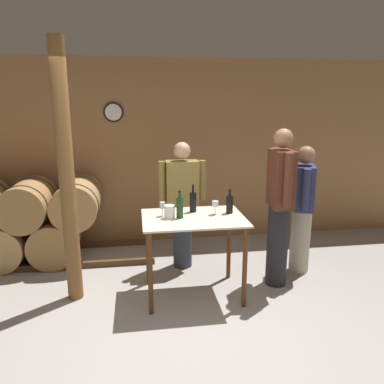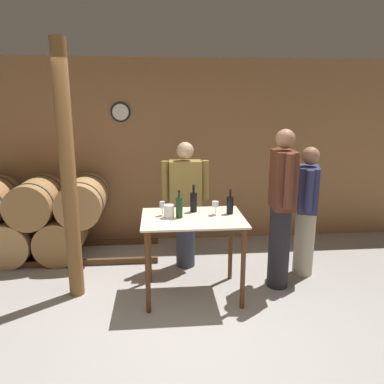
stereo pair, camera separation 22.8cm
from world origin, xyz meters
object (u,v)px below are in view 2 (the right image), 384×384
Objects in this scene: wine_glass_near_center at (215,205)px; person_visitor_bearded at (185,203)px; wine_glass_near_left at (162,206)px; person_host at (307,209)px; wooden_post at (68,175)px; wine_bottle_center at (230,205)px; person_visitor_with_scarf at (281,206)px; wine_bottle_far_left at (180,207)px; ice_bucket at (169,211)px; wine_bottle_left at (194,202)px.

wine_glass_near_center is 0.09× the size of person_visitor_bearded.
person_host is (1.73, 0.30, -0.18)m from wine_glass_near_left.
person_host is (2.69, 0.27, -0.52)m from wooden_post.
person_visitor_with_scarf reaches higher than wine_bottle_center.
wine_bottle_center is at bearing 0.19° from wine_glass_near_left.
person_visitor_with_scarf is at bearing -145.29° from person_host.
ice_bucket is at bearing 172.57° from wine_bottle_far_left.
wine_bottle_left is at bearing -172.23° from person_host.
wine_glass_near_left is 0.75m from person_visitor_bearded.
wine_bottle_left is at bearing 34.65° from ice_bucket.
wooden_post reaches higher than person_visitor_bearded.
wine_bottle_far_left is 0.27m from wine_bottle_left.
wine_bottle_left is 2.04× the size of wine_glass_near_center.
wine_bottle_far_left reaches higher than wine_glass_near_left.
person_visitor_bearded reaches higher than wine_bottle_center.
wooden_post is 1.49× the size of person_visitor_with_scarf.
wine_bottle_left is 0.98m from person_visitor_with_scarf.
wooden_post is at bearing -153.14° from person_visitor_bearded.
wine_bottle_center is 0.82m from person_visitor_bearded.
person_host is (1.16, 0.33, -0.18)m from wine_glass_near_center.
wooden_post is 1.11m from ice_bucket.
wine_glass_near_center is at bearing -2.11° from wine_glass_near_left.
wine_bottle_center is at bearing -1.12° from wooden_post.
wine_glass_near_left is at bearing 132.09° from ice_bucket.
ice_bucket is (-0.11, 0.01, -0.05)m from wine_bottle_far_left.
person_host is at bearing 14.32° from wine_bottle_far_left.
wine_bottle_left is at bearing 3.49° from wooden_post.
wooden_post reaches higher than wine_glass_near_center.
wine_bottle_far_left is 2.13× the size of ice_bucket.
person_visitor_with_scarf is 1.12× the size of person_visitor_bearded.
wine_bottle_far_left is 1.89× the size of wine_glass_near_left.
person_visitor_bearded is at bearing 73.16° from ice_bucket.
person_visitor_bearded is (-1.02, 0.66, -0.11)m from person_visitor_with_scarf.
person_host is (0.99, 0.30, -0.17)m from wine_bottle_center.
wine_glass_near_left is (0.96, -0.04, -0.34)m from wooden_post.
wine_glass_near_center is at bearing -2.12° from wooden_post.
person_host is 0.52m from person_visitor_with_scarf.
wooden_post is at bearing 179.58° from person_visitor_with_scarf.
wine_bottle_left is at bearing 51.02° from wine_bottle_far_left.
wine_bottle_center reaches higher than wine_glass_near_left.
wine_bottle_far_left is 1.07× the size of wine_bottle_center.
wine_bottle_left is 1.98× the size of wine_glass_near_left.
wooden_post is 17.97× the size of wine_glass_near_center.
wine_bottle_center is 0.74m from wine_glass_near_left.
wine_bottle_left is 0.26m from wine_glass_near_center.
person_visitor_with_scarf is at bearing 4.39° from ice_bucket.
wine_bottle_left is 0.58m from person_visitor_bearded.
person_visitor_with_scarf reaches higher than wine_bottle_left.
wine_glass_near_left is 0.57m from wine_glass_near_center.
wooden_post is at bearing 177.88° from wine_glass_near_center.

